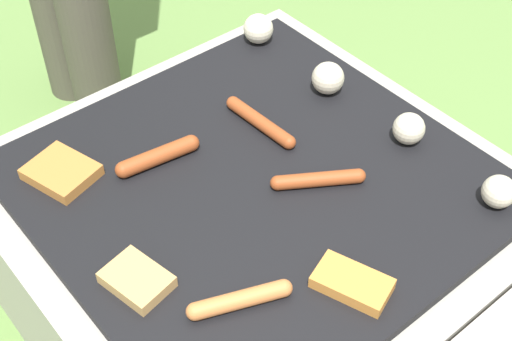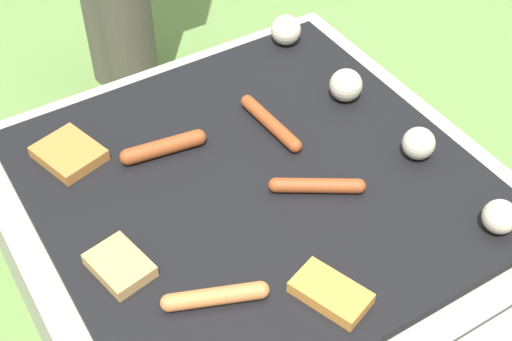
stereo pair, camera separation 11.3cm
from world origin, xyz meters
TOP-DOWN VIEW (x-y plane):
  - ground_plane at (0.00, 0.00)m, footprint 14.00×14.00m
  - grill at (0.00, 0.00)m, footprint 0.77×0.77m
  - sausage_front_center at (0.17, -0.17)m, footprint 0.07×0.14m
  - sausage_back_right at (-0.13, -0.10)m, footprint 0.05×0.15m
  - sausage_front_left at (0.07, 0.07)m, footprint 0.09×0.13m
  - sausage_back_left at (-0.09, 0.09)m, footprint 0.17×0.03m
  - bread_slice_left at (0.05, -0.26)m, footprint 0.10×0.08m
  - bread_slice_right at (0.25, -0.03)m, footprint 0.12×0.09m
  - bread_slice_center at (-0.21, -0.24)m, footprint 0.12×0.11m
  - mushroom_row at (-0.04, 0.25)m, footprint 0.63×0.07m

SIDE VIEW (x-z plane):
  - ground_plane at x=0.00m, z-range 0.00..0.00m
  - grill at x=0.00m, z-range 0.00..0.37m
  - bread_slice_center at x=-0.21m, z-range 0.37..0.39m
  - bread_slice_left at x=0.05m, z-range 0.37..0.39m
  - bread_slice_right at x=0.25m, z-range 0.37..0.39m
  - sausage_front_left at x=0.07m, z-range 0.37..0.39m
  - sausage_back_left at x=-0.09m, z-range 0.37..0.39m
  - sausage_front_center at x=0.17m, z-range 0.37..0.39m
  - sausage_back_right at x=-0.13m, z-range 0.37..0.40m
  - mushroom_row at x=-0.04m, z-range 0.37..0.43m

